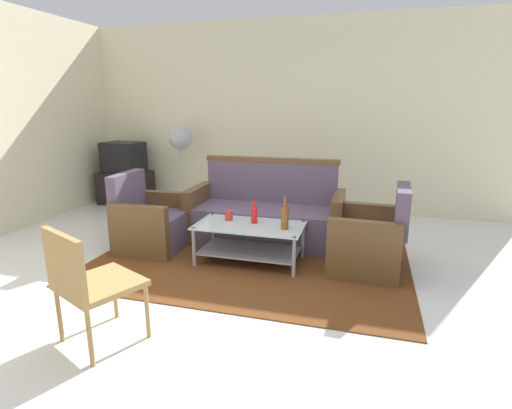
{
  "coord_description": "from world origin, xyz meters",
  "views": [
    {
      "loc": [
        1.15,
        -3.0,
        1.62
      ],
      "look_at": [
        0.13,
        0.61,
        0.65
      ],
      "focal_mm": 27.89,
      "sensor_mm": 36.0,
      "label": 1
    }
  ],
  "objects_px": {
    "coffee_table": "(250,237)",
    "pedestal_fan": "(181,143)",
    "cup": "(229,215)",
    "couch": "(266,216)",
    "armchair_right": "(370,242)",
    "bottle_red": "(254,214)",
    "wicker_chair": "(86,279)",
    "tv_stand": "(126,188)",
    "television": "(124,157)",
    "armchair_left": "(151,224)",
    "bottle_brown": "(285,217)"
  },
  "relations": [
    {
      "from": "coffee_table",
      "to": "armchair_right",
      "type": "bearing_deg",
      "value": 7.37
    },
    {
      "from": "television",
      "to": "pedestal_fan",
      "type": "relative_size",
      "value": 0.51
    },
    {
      "from": "couch",
      "to": "tv_stand",
      "type": "relative_size",
      "value": 2.26
    },
    {
      "from": "couch",
      "to": "television",
      "type": "relative_size",
      "value": 2.82
    },
    {
      "from": "couch",
      "to": "armchair_right",
      "type": "distance_m",
      "value": 1.3
    },
    {
      "from": "tv_stand",
      "to": "wicker_chair",
      "type": "height_order",
      "value": "wicker_chair"
    },
    {
      "from": "couch",
      "to": "cup",
      "type": "bearing_deg",
      "value": 66.4
    },
    {
      "from": "armchair_right",
      "to": "pedestal_fan",
      "type": "distance_m",
      "value": 3.43
    },
    {
      "from": "coffee_table",
      "to": "bottle_red",
      "type": "xyz_separation_m",
      "value": [
        0.03,
        0.07,
        0.23
      ]
    },
    {
      "from": "armchair_right",
      "to": "wicker_chair",
      "type": "bearing_deg",
      "value": 138.87
    },
    {
      "from": "television",
      "to": "wicker_chair",
      "type": "height_order",
      "value": "television"
    },
    {
      "from": "armchair_right",
      "to": "bottle_red",
      "type": "bearing_deg",
      "value": 97.46
    },
    {
      "from": "armchair_left",
      "to": "wicker_chair",
      "type": "xyz_separation_m",
      "value": [
        0.58,
        -1.79,
        0.21
      ]
    },
    {
      "from": "pedestal_fan",
      "to": "armchair_right",
      "type": "bearing_deg",
      "value": -31.34
    },
    {
      "from": "bottle_red",
      "to": "armchair_left",
      "type": "bearing_deg",
      "value": 178.7
    },
    {
      "from": "bottle_red",
      "to": "television",
      "type": "distance_m",
      "value": 3.25
    },
    {
      "from": "couch",
      "to": "cup",
      "type": "relative_size",
      "value": 18.06
    },
    {
      "from": "cup",
      "to": "wicker_chair",
      "type": "bearing_deg",
      "value": -101.33
    },
    {
      "from": "bottle_brown",
      "to": "armchair_right",
      "type": "bearing_deg",
      "value": 13.46
    },
    {
      "from": "couch",
      "to": "bottle_red",
      "type": "xyz_separation_m",
      "value": [
        0.03,
        -0.62,
        0.19
      ]
    },
    {
      "from": "couch",
      "to": "television",
      "type": "distance_m",
      "value": 2.94
    },
    {
      "from": "cup",
      "to": "wicker_chair",
      "type": "relative_size",
      "value": 0.12
    },
    {
      "from": "television",
      "to": "bottle_brown",
      "type": "bearing_deg",
      "value": 153.94
    },
    {
      "from": "armchair_left",
      "to": "tv_stand",
      "type": "relative_size",
      "value": 1.06
    },
    {
      "from": "coffee_table",
      "to": "cup",
      "type": "xyz_separation_m",
      "value": [
        -0.26,
        0.09,
        0.19
      ]
    },
    {
      "from": "coffee_table",
      "to": "pedestal_fan",
      "type": "height_order",
      "value": "pedestal_fan"
    },
    {
      "from": "bottle_red",
      "to": "tv_stand",
      "type": "height_order",
      "value": "bottle_red"
    },
    {
      "from": "coffee_table",
      "to": "wicker_chair",
      "type": "distance_m",
      "value": 1.81
    },
    {
      "from": "armchair_left",
      "to": "cup",
      "type": "distance_m",
      "value": 0.95
    },
    {
      "from": "coffee_table",
      "to": "wicker_chair",
      "type": "bearing_deg",
      "value": -109.96
    },
    {
      "from": "couch",
      "to": "coffee_table",
      "type": "relative_size",
      "value": 1.64
    },
    {
      "from": "cup",
      "to": "couch",
      "type": "bearing_deg",
      "value": 66.93
    },
    {
      "from": "tv_stand",
      "to": "pedestal_fan",
      "type": "relative_size",
      "value": 0.63
    },
    {
      "from": "armchair_right",
      "to": "bottle_brown",
      "type": "bearing_deg",
      "value": 106.61
    },
    {
      "from": "wicker_chair",
      "to": "bottle_red",
      "type": "bearing_deg",
      "value": 94.36
    },
    {
      "from": "armchair_left",
      "to": "tv_stand",
      "type": "height_order",
      "value": "armchair_left"
    },
    {
      "from": "coffee_table",
      "to": "television",
      "type": "relative_size",
      "value": 1.72
    },
    {
      "from": "pedestal_fan",
      "to": "coffee_table",
      "type": "bearing_deg",
      "value": -48.52
    },
    {
      "from": "armchair_right",
      "to": "wicker_chair",
      "type": "height_order",
      "value": "armchair_right"
    },
    {
      "from": "cup",
      "to": "wicker_chair",
      "type": "height_order",
      "value": "wicker_chair"
    },
    {
      "from": "bottle_red",
      "to": "coffee_table",
      "type": "bearing_deg",
      "value": -113.27
    },
    {
      "from": "tv_stand",
      "to": "television",
      "type": "distance_m",
      "value": 0.5
    },
    {
      "from": "armchair_left",
      "to": "pedestal_fan",
      "type": "xyz_separation_m",
      "value": [
        -0.49,
        1.8,
        0.73
      ]
    },
    {
      "from": "tv_stand",
      "to": "pedestal_fan",
      "type": "xyz_separation_m",
      "value": [
        1.0,
        0.05,
        0.75
      ]
    },
    {
      "from": "coffee_table",
      "to": "tv_stand",
      "type": "height_order",
      "value": "tv_stand"
    },
    {
      "from": "bottle_red",
      "to": "wicker_chair",
      "type": "bearing_deg",
      "value": -110.09
    },
    {
      "from": "armchair_right",
      "to": "tv_stand",
      "type": "relative_size",
      "value": 1.06
    },
    {
      "from": "tv_stand",
      "to": "armchair_right",
      "type": "bearing_deg",
      "value": -23.69
    },
    {
      "from": "armchair_left",
      "to": "tv_stand",
      "type": "bearing_deg",
      "value": -141.08
    },
    {
      "from": "bottle_brown",
      "to": "tv_stand",
      "type": "distance_m",
      "value": 3.59
    }
  ]
}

